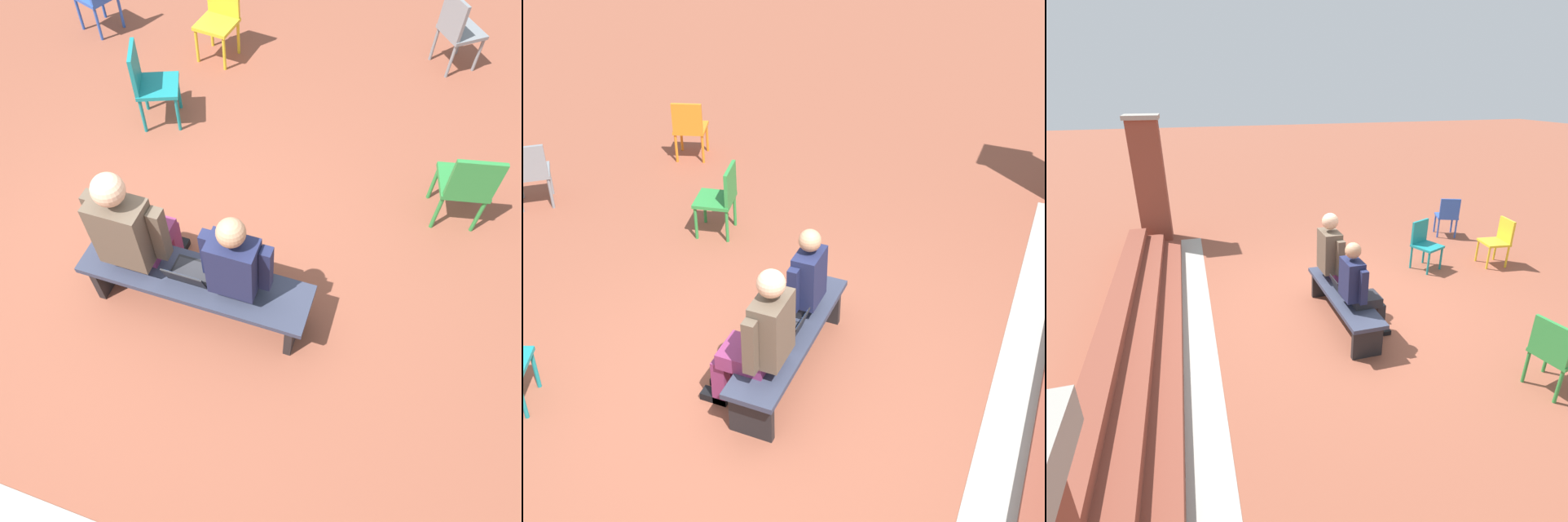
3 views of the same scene
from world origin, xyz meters
The scene contains 9 objects.
ground_plane centered at (0.00, 0.00, 0.00)m, with size 60.00×60.00×0.00m, color brown.
bench centered at (-0.34, 0.15, 0.35)m, with size 1.80×0.44×0.45m.
person_student centered at (-0.69, 0.09, 0.69)m, with size 0.51×0.64×1.28m.
person_adult centered at (0.13, 0.08, 0.74)m, with size 0.58×0.73×1.41m.
laptop centered at (-0.32, 0.17, 0.50)m, with size 0.32×0.29×0.21m.
plastic_chair_by_pillar centered at (0.98, -1.85, 0.48)m, with size 0.55×0.55×0.84m.
plastic_chair_mid_courtyard centered at (0.74, -3.19, 0.48)m, with size 0.47×0.47×0.84m.
plastic_chair_far_left centered at (-1.87, -3.80, 0.48)m, with size 0.59×0.59×0.84m.
plastic_chair_far_right centered at (-2.19, -1.43, 0.48)m, with size 0.50×0.50×0.84m.
Camera 1 is at (-1.47, 1.95, 3.68)m, focal length 35.00 mm.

